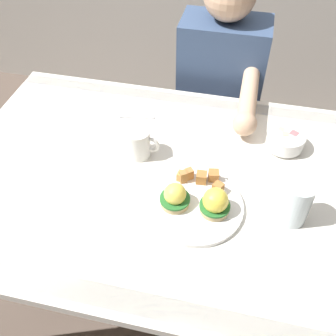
# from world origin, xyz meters

# --- Properties ---
(ground_plane) EXTENTS (6.00, 6.00, 0.00)m
(ground_plane) POSITION_xyz_m (0.00, 0.00, 0.00)
(ground_plane) COLOR brown
(dining_table) EXTENTS (1.20, 0.90, 0.74)m
(dining_table) POSITION_xyz_m (0.00, 0.00, 0.63)
(dining_table) COLOR white
(dining_table) RESTS_ON ground_plane
(eggs_benedict_plate) EXTENTS (0.27, 0.27, 0.09)m
(eggs_benedict_plate) POSITION_xyz_m (0.17, -0.09, 0.77)
(eggs_benedict_plate) COLOR white
(eggs_benedict_plate) RESTS_ON dining_table
(fruit_bowl) EXTENTS (0.12, 0.12, 0.06)m
(fruit_bowl) POSITION_xyz_m (0.40, 0.21, 0.77)
(fruit_bowl) COLOR white
(fruit_bowl) RESTS_ON dining_table
(coffee_mug) EXTENTS (0.11, 0.08, 0.09)m
(coffee_mug) POSITION_xyz_m (-0.05, 0.08, 0.79)
(coffee_mug) COLOR white
(coffee_mug) RESTS_ON dining_table
(fork) EXTENTS (0.16, 0.04, 0.00)m
(fork) POSITION_xyz_m (-0.13, 0.25, 0.74)
(fork) COLOR silver
(fork) RESTS_ON dining_table
(water_glass_near) EXTENTS (0.08, 0.08, 0.13)m
(water_glass_near) POSITION_xyz_m (0.42, -0.07, 0.80)
(water_glass_near) COLOR silver
(water_glass_near) RESTS_ON dining_table
(diner_person) EXTENTS (0.34, 0.54, 1.14)m
(diner_person) POSITION_xyz_m (0.15, 0.60, 0.65)
(diner_person) COLOR #33333D
(diner_person) RESTS_ON ground_plane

